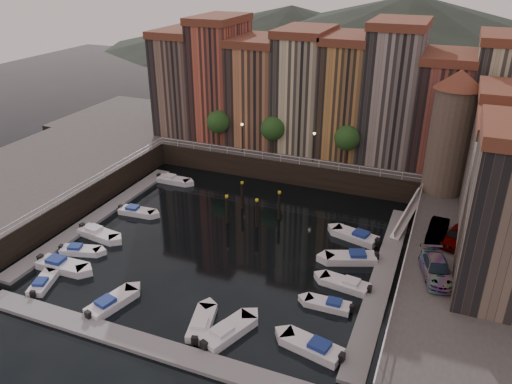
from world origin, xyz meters
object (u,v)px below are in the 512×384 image
at_px(mooring_pilings, 251,206).
at_px(car_b, 437,231).
at_px(gangway, 409,212).
at_px(car_c, 436,270).
at_px(corner_tower, 451,131).
at_px(boat_left_1, 80,250).
at_px(boat_left_2, 98,234).
at_px(car_a, 456,237).
at_px(boat_left_0, 62,265).

distance_m(mooring_pilings, car_b, 20.14).
relative_size(gangway, car_c, 1.52).
height_order(corner_tower, boat_left_1, corner_tower).
bearing_deg(mooring_pilings, corner_tower, 25.46).
bearing_deg(gangway, boat_left_1, -149.02).
height_order(mooring_pilings, car_b, car_b).
bearing_deg(boat_left_2, gangway, 33.69).
xyz_separation_m(corner_tower, car_a, (1.98, -11.82, -6.41)).
distance_m(boat_left_0, car_b, 36.10).
height_order(car_a, car_b, car_a).
relative_size(corner_tower, gangway, 1.66).
xyz_separation_m(boat_left_1, car_b, (33.30, 11.30, 3.43)).
height_order(corner_tower, car_a, corner_tower).
bearing_deg(corner_tower, boat_left_1, -145.63).
bearing_deg(corner_tower, car_b, -88.58).
xyz_separation_m(gangway, mooring_pilings, (-16.76, -4.86, -0.27)).
height_order(boat_left_2, car_c, car_c).
relative_size(boat_left_0, car_a, 1.15).
bearing_deg(boat_left_1, boat_left_0, -99.71).
distance_m(gangway, car_c, 14.24).
bearing_deg(corner_tower, car_a, -80.47).
xyz_separation_m(boat_left_1, car_c, (33.68, 4.43, 3.47)).
bearing_deg(car_c, gangway, 89.27).
bearing_deg(car_b, mooring_pilings, 179.28).
height_order(corner_tower, gangway, corner_tower).
distance_m(boat_left_2, car_c, 34.21).
height_order(gangway, car_a, car_a).
relative_size(boat_left_1, boat_left_2, 0.84).
distance_m(car_a, car_c, 6.47).
height_order(boat_left_0, car_a, car_a).
height_order(corner_tower, car_c, corner_tower).
relative_size(boat_left_1, car_b, 0.94).
bearing_deg(mooring_pilings, gangway, 16.17).
distance_m(mooring_pilings, car_a, 21.89).
xyz_separation_m(boat_left_0, car_b, (33.00, 14.24, 3.35)).
height_order(corner_tower, car_b, corner_tower).
bearing_deg(car_c, boat_left_2, 166.47).
distance_m(corner_tower, boat_left_2, 39.74).
height_order(boat_left_0, boat_left_2, boat_left_0).
bearing_deg(car_c, boat_left_0, 177.11).
xyz_separation_m(mooring_pilings, boat_left_1, (-13.36, -13.22, -1.33)).
xyz_separation_m(corner_tower, car_b, (0.28, -11.28, -6.44)).
distance_m(boat_left_1, car_b, 35.33).
bearing_deg(mooring_pilings, boat_left_1, -135.30).
bearing_deg(car_b, gangway, 119.90).
height_order(boat_left_1, car_a, car_a).
height_order(mooring_pilings, car_a, car_a).
bearing_deg(corner_tower, boat_left_2, -150.04).
bearing_deg(car_b, boat_left_1, -156.47).
xyz_separation_m(mooring_pilings, car_a, (21.64, -2.47, 2.14)).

